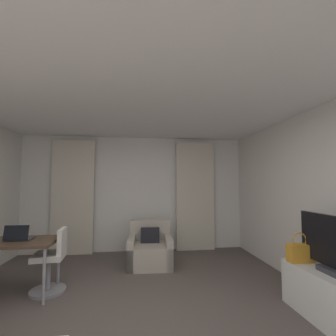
# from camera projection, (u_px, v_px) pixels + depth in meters

# --- Properties ---
(ground_plane) EXTENTS (12.00, 12.00, 0.00)m
(ground_plane) POSITION_uv_depth(u_px,v_px,m) (134.00, 336.00, 2.37)
(ground_plane) COLOR #564C47
(wall_window) EXTENTS (5.12, 0.06, 2.60)m
(wall_window) POSITION_uv_depth(u_px,v_px,m) (136.00, 193.00, 5.45)
(wall_window) COLOR silver
(wall_window) RESTS_ON ground
(ceiling) EXTENTS (5.12, 6.12, 0.06)m
(ceiling) POSITION_uv_depth(u_px,v_px,m) (136.00, 82.00, 2.54)
(ceiling) COLOR white
(ceiling) RESTS_ON wall_left
(curtain_left_panel) EXTENTS (0.90, 0.06, 2.50)m
(curtain_left_panel) POSITION_uv_depth(u_px,v_px,m) (73.00, 196.00, 5.14)
(curtain_left_panel) COLOR beige
(curtain_left_panel) RESTS_ON ground
(curtain_right_panel) EXTENTS (0.90, 0.06, 2.50)m
(curtain_right_panel) POSITION_uv_depth(u_px,v_px,m) (195.00, 195.00, 5.50)
(curtain_right_panel) COLOR beige
(curtain_right_panel) RESTS_ON ground
(armchair) EXTENTS (0.85, 0.89, 0.79)m
(armchair) POSITION_uv_depth(u_px,v_px,m) (150.00, 250.00, 4.47)
(armchair) COLOR #B2A899
(armchair) RESTS_ON ground
(desk) EXTENTS (1.24, 0.66, 0.75)m
(desk) POSITION_uv_depth(u_px,v_px,m) (9.00, 246.00, 3.21)
(desk) COLOR #4C3828
(desk) RESTS_ON ground
(desk_chair) EXTENTS (0.48, 0.48, 0.88)m
(desk_chair) POSITION_uv_depth(u_px,v_px,m) (52.00, 264.00, 3.35)
(desk_chair) COLOR gray
(desk_chair) RESTS_ON ground
(laptop) EXTENTS (0.33, 0.25, 0.22)m
(laptop) POSITION_uv_depth(u_px,v_px,m) (19.00, 237.00, 3.25)
(laptop) COLOR #2D2D33
(laptop) RESTS_ON desk
(tv_console) EXTENTS (0.49, 1.17, 0.55)m
(tv_console) POSITION_uv_depth(u_px,v_px,m) (335.00, 299.00, 2.56)
(tv_console) COLOR white
(tv_console) RESTS_ON ground
(tv_flatscreen) EXTENTS (0.20, 0.99, 0.63)m
(tv_flatscreen) POSITION_uv_depth(u_px,v_px,m) (335.00, 247.00, 2.56)
(tv_flatscreen) COLOR #333338
(tv_flatscreen) RESTS_ON tv_console
(handbag_primary) EXTENTS (0.30, 0.14, 0.37)m
(handbag_primary) POSITION_uv_depth(u_px,v_px,m) (300.00, 252.00, 2.97)
(handbag_primary) COLOR orange
(handbag_primary) RESTS_ON tv_console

